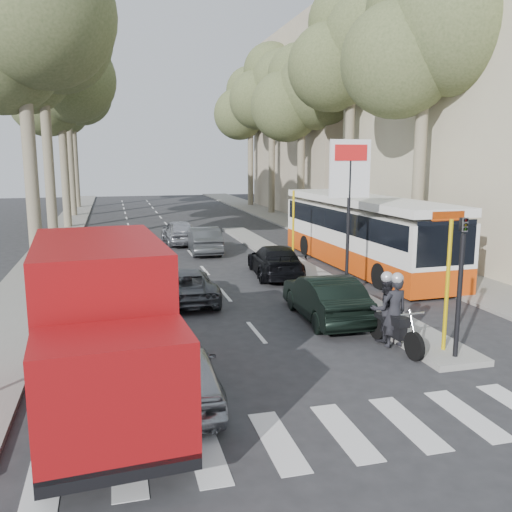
{
  "coord_description": "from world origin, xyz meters",
  "views": [
    {
      "loc": [
        -4.75,
        -12.51,
        5.0
      ],
      "look_at": [
        -0.0,
        5.44,
        1.6
      ],
      "focal_mm": 38.0,
      "sensor_mm": 36.0,
      "label": 1
    }
  ],
  "objects_px": {
    "silver_hatchback": "(184,374)",
    "motorcycle": "(390,312)",
    "dark_hatchback": "(325,297)",
    "red_truck": "(103,325)",
    "city_bus": "(362,230)"
  },
  "relations": [
    {
      "from": "silver_hatchback",
      "to": "motorcycle",
      "type": "relative_size",
      "value": 1.47
    },
    {
      "from": "silver_hatchback",
      "to": "motorcycle",
      "type": "height_order",
      "value": "motorcycle"
    },
    {
      "from": "dark_hatchback",
      "to": "red_truck",
      "type": "distance_m",
      "value": 8.09
    },
    {
      "from": "silver_hatchback",
      "to": "dark_hatchback",
      "type": "relative_size",
      "value": 0.82
    },
    {
      "from": "city_bus",
      "to": "motorcycle",
      "type": "xyz_separation_m",
      "value": [
        -3.95,
        -9.89,
        -0.78
      ]
    },
    {
      "from": "city_bus",
      "to": "motorcycle",
      "type": "relative_size",
      "value": 5.12
    },
    {
      "from": "dark_hatchback",
      "to": "city_bus",
      "type": "distance_m",
      "value": 8.67
    },
    {
      "from": "silver_hatchback",
      "to": "red_truck",
      "type": "distance_m",
      "value": 1.94
    },
    {
      "from": "dark_hatchback",
      "to": "motorcycle",
      "type": "relative_size",
      "value": 1.79
    },
    {
      "from": "silver_hatchback",
      "to": "motorcycle",
      "type": "bearing_deg",
      "value": -158.95
    },
    {
      "from": "red_truck",
      "to": "city_bus",
      "type": "distance_m",
      "value": 16.34
    },
    {
      "from": "red_truck",
      "to": "motorcycle",
      "type": "distance_m",
      "value": 7.61
    },
    {
      "from": "dark_hatchback",
      "to": "red_truck",
      "type": "bearing_deg",
      "value": 37.34
    },
    {
      "from": "motorcycle",
      "to": "dark_hatchback",
      "type": "bearing_deg",
      "value": 101.28
    },
    {
      "from": "city_bus",
      "to": "red_truck",
      "type": "bearing_deg",
      "value": -135.24
    }
  ]
}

